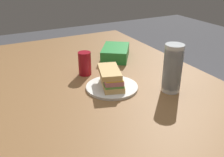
% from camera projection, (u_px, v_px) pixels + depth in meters
% --- Properties ---
extents(dining_table, '(1.73, 1.07, 0.73)m').
position_uv_depth(dining_table, '(104.00, 96.00, 1.30)').
color(dining_table, olive).
rests_on(dining_table, ground_plane).
extents(paper_plate, '(0.24, 0.24, 0.01)m').
position_uv_depth(paper_plate, '(112.00, 87.00, 1.21)').
color(paper_plate, white).
rests_on(paper_plate, dining_table).
extents(sandwich, '(0.20, 0.14, 0.08)m').
position_uv_depth(sandwich, '(111.00, 78.00, 1.19)').
color(sandwich, '#DBB26B').
rests_on(sandwich, paper_plate).
extents(soda_can_red, '(0.07, 0.07, 0.12)m').
position_uv_depth(soda_can_red, '(85.00, 63.00, 1.33)').
color(soda_can_red, maroon).
rests_on(soda_can_red, dining_table).
extents(chip_bag, '(0.27, 0.25, 0.07)m').
position_uv_depth(chip_bag, '(115.00, 53.00, 1.56)').
color(chip_bag, '#268C38').
rests_on(chip_bag, dining_table).
extents(plastic_cup_stack, '(0.08, 0.08, 0.22)m').
position_uv_depth(plastic_cup_stack, '(173.00, 68.00, 1.14)').
color(plastic_cup_stack, silver).
rests_on(plastic_cup_stack, dining_table).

